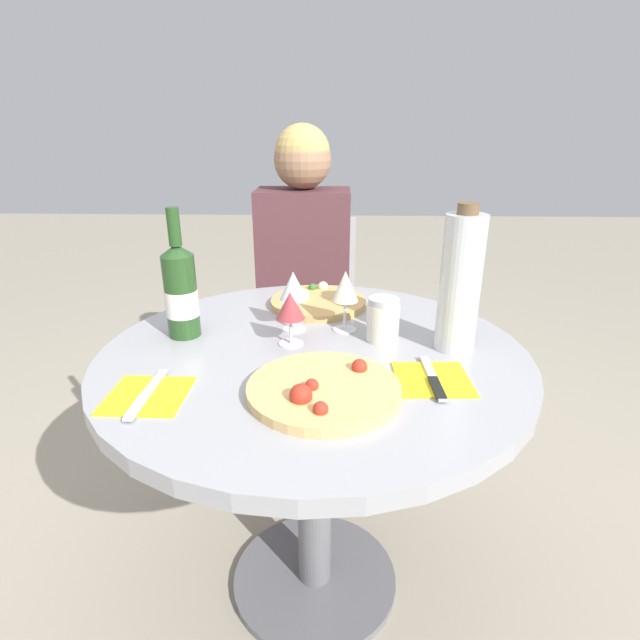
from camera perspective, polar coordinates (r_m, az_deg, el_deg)
The scene contains 14 objects.
ground_plane at distance 1.62m, azimuth -0.60°, elevation -27.62°, with size 12.00×12.00×0.00m, color #9E937F.
dining_table at distance 1.23m, azimuth -0.71°, elevation -9.22°, with size 0.99×0.99×0.73m.
chair_behind_diner at distance 2.07m, azimuth -1.67°, elevation -0.74°, with size 0.41×0.41×0.86m.
seated_diner at distance 1.90m, azimuth -1.96°, elevation 1.39°, with size 0.34×0.44×1.22m.
pizza_large at distance 0.98m, azimuth 0.39°, elevation -7.93°, with size 0.30×0.30×0.05m.
pizza_small_far at distance 1.44m, azimuth -0.15°, elevation 2.16°, with size 0.27×0.27×0.05m.
wine_bottle at distance 1.25m, azimuth -15.63°, elevation 3.20°, with size 0.08×0.08×0.31m.
tall_carafe at distance 1.16m, azimuth 15.73°, elevation 4.09°, with size 0.09×0.09×0.34m.
sugar_shaker at distance 1.20m, azimuth 7.21°, elevation 0.05°, with size 0.08×0.08×0.11m.
wine_glass_front_left at distance 1.16m, azimuth -3.42°, elevation 1.49°, with size 0.07×0.07×0.13m.
wine_glass_back_right at distance 1.23m, azimuth 2.90°, elevation 3.72°, with size 0.07×0.07×0.16m.
wine_glass_back_left at distance 1.24m, azimuth -3.07°, elevation 3.77°, with size 0.07×0.07×0.15m.
place_setting_left at distance 1.03m, azimuth -19.20°, elevation -8.16°, with size 0.15×0.19×0.01m.
place_setting_right at distance 1.05m, azimuth 12.77°, elevation -6.63°, with size 0.16×0.19×0.01m.
Camera 1 is at (0.05, -1.05, 1.23)m, focal length 28.00 mm.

